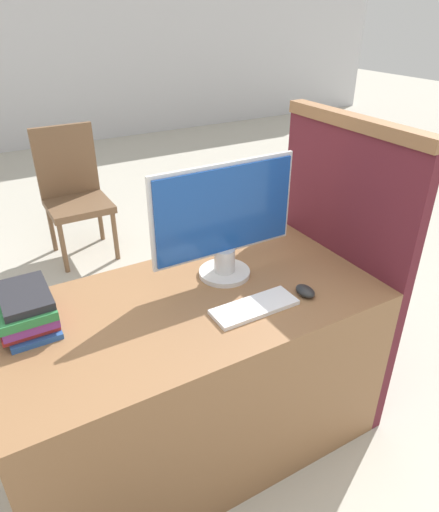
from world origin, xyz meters
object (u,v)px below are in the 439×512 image
object	(u,v)px
keyboard	(254,307)
book_stack	(25,310)
mouse	(305,291)
monitor	(225,220)
far_chair	(73,188)

from	to	relation	value
keyboard	book_stack	distance (m)	0.79
mouse	monitor	bearing A→B (deg)	124.23
keyboard	far_chair	size ratio (longest dim) A/B	0.34
mouse	far_chair	xyz separation A→B (m)	(-0.35, 2.21, -0.25)
mouse	far_chair	size ratio (longest dim) A/B	0.09
monitor	far_chair	xyz separation A→B (m)	(-0.16, 1.93, -0.48)
book_stack	mouse	bearing A→B (deg)	-18.85
keyboard	book_stack	xyz separation A→B (m)	(-0.73, 0.30, 0.06)
keyboard	mouse	world-z (taller)	mouse
monitor	far_chair	distance (m)	1.99
keyboard	mouse	size ratio (longest dim) A/B	3.58
far_chair	monitor	bearing A→B (deg)	-104.16
monitor	book_stack	world-z (taller)	monitor
monitor	book_stack	size ratio (longest dim) A/B	2.29
keyboard	mouse	xyz separation A→B (m)	(0.22, -0.02, 0.01)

